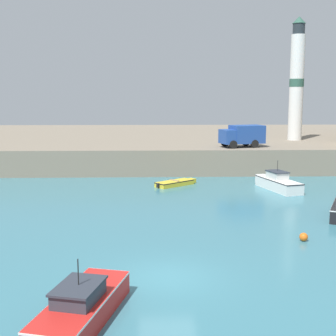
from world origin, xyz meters
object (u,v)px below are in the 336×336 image
object	(u,v)px
dinghy_yellow_3	(175,183)
mooring_buoy	(304,237)
lighthouse	(297,81)
truck_on_quay	(242,135)
motorboat_red_1	(80,308)
motorboat_white_0	(277,183)

from	to	relation	value
dinghy_yellow_3	mooring_buoy	xyz separation A→B (m)	(6.15, -15.90, -0.01)
mooring_buoy	lighthouse	size ratio (longest dim) A/B	0.03
dinghy_yellow_3	lighthouse	world-z (taller)	lighthouse
truck_on_quay	lighthouse	bearing A→B (deg)	44.74
lighthouse	motorboat_red_1	bearing A→B (deg)	-115.85
motorboat_white_0	lighthouse	world-z (taller)	lighthouse
motorboat_white_0	motorboat_red_1	distance (m)	26.07
lighthouse	truck_on_quay	distance (m)	12.11
motorboat_white_0	motorboat_red_1	xyz separation A→B (m)	(-12.76, -22.74, -0.04)
dinghy_yellow_3	truck_on_quay	bearing A→B (deg)	45.00
motorboat_white_0	dinghy_yellow_3	size ratio (longest dim) A/B	1.57
motorboat_red_1	truck_on_quay	distance (m)	33.97
motorboat_red_1	lighthouse	world-z (taller)	lighthouse
motorboat_red_1	lighthouse	distance (m)	44.63
motorboat_white_0	dinghy_yellow_3	distance (m)	8.63
truck_on_quay	motorboat_red_1	bearing A→B (deg)	-109.80
lighthouse	mooring_buoy	bearing A→B (deg)	-105.66
motorboat_white_0	motorboat_red_1	size ratio (longest dim) A/B	0.94
motorboat_red_1	lighthouse	size ratio (longest dim) A/B	0.45
motorboat_red_1	mooring_buoy	distance (m)	13.74
motorboat_red_1	motorboat_white_0	bearing A→B (deg)	60.69
truck_on_quay	mooring_buoy	bearing A→B (deg)	-92.33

